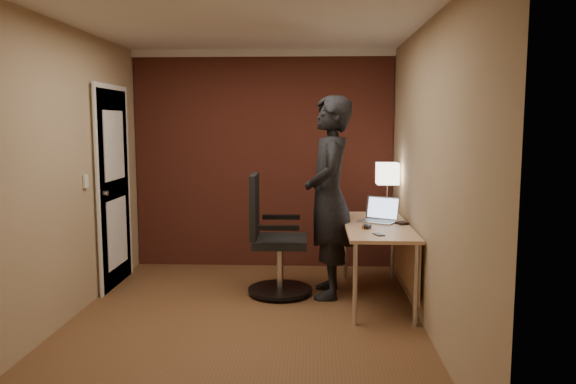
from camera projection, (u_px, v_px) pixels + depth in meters
The scene contains 9 objects.
room at pixel (235, 151), 6.09m from camera, with size 4.00×4.00×4.00m.
desk at pixel (384, 238), 5.28m from camera, with size 0.60×1.50×0.73m.
desk_lamp at pixel (387, 174), 5.81m from camera, with size 0.22×0.22×0.54m.
laptop at pixel (380, 215), 5.41m from camera, with size 0.41×0.39×0.23m.
mouse at pixel (367, 227), 5.05m from camera, with size 0.06×0.10×0.03m, color black.
phone at pixel (379, 234), 4.76m from camera, with size 0.06×0.12×0.01m, color black.
wallet at pixel (402, 223), 5.27m from camera, with size 0.09×0.11×0.02m, color black.
office_chair at pixel (272, 243), 5.46m from camera, with size 0.63×0.65×1.16m.
person at pixel (329, 197), 5.38m from camera, with size 0.71×0.46×1.93m, color black.
Camera 1 is at (0.58, -4.52, 1.68)m, focal length 35.00 mm.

